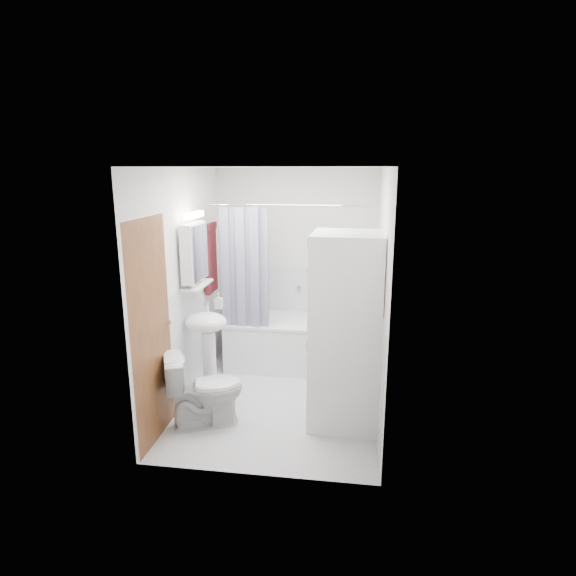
# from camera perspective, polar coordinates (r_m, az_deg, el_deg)

# --- Properties ---
(floor) EXTENTS (2.60, 2.60, 0.00)m
(floor) POSITION_cam_1_polar(r_m,az_deg,el_deg) (5.24, -0.95, -13.10)
(floor) COLOR silver
(floor) RESTS_ON ground
(room_walls) EXTENTS (2.60, 2.60, 2.60)m
(room_walls) POSITION_cam_1_polar(r_m,az_deg,el_deg) (4.76, -1.02, 3.06)
(room_walls) COLOR white
(room_walls) RESTS_ON ground
(wainscot) EXTENTS (1.98, 2.58, 2.58)m
(wainscot) POSITION_cam_1_polar(r_m,az_deg,el_deg) (5.27, -0.47, -5.84)
(wainscot) COLOR white
(wainscot) RESTS_ON ground
(door) EXTENTS (0.05, 2.00, 2.00)m
(door) POSITION_cam_1_polar(r_m,az_deg,el_deg) (4.61, -13.87, -3.94)
(door) COLOR brown
(door) RESTS_ON ground
(bathtub) EXTENTS (1.57, 0.74, 0.60)m
(bathtub) POSITION_cam_1_polar(r_m,az_deg,el_deg) (5.95, 0.43, -6.25)
(bathtub) COLOR white
(bathtub) RESTS_ON ground
(tub_spout) EXTENTS (0.04, 0.12, 0.04)m
(tub_spout) POSITION_cam_1_polar(r_m,az_deg,el_deg) (6.06, 2.74, -0.05)
(tub_spout) COLOR silver
(tub_spout) RESTS_ON room_walls
(curtain_rod) EXTENTS (1.75, 0.02, 0.02)m
(curtain_rod) POSITION_cam_1_polar(r_m,az_deg,el_deg) (5.28, -0.00, 9.78)
(curtain_rod) COLOR silver
(curtain_rod) RESTS_ON room_walls
(shower_curtain) EXTENTS (0.55, 0.02, 1.45)m
(shower_curtain) POSITION_cam_1_polar(r_m,az_deg,el_deg) (5.48, -5.19, 1.95)
(shower_curtain) COLOR #15164A
(shower_curtain) RESTS_ON curtain_rod
(sink) EXTENTS (0.44, 0.37, 1.04)m
(sink) POSITION_cam_1_polar(r_m,az_deg,el_deg) (5.08, -9.56, -5.59)
(sink) COLOR white
(sink) RESTS_ON ground
(medicine_cabinet) EXTENTS (0.13, 0.50, 0.71)m
(medicine_cabinet) POSITION_cam_1_polar(r_m,az_deg,el_deg) (5.06, -11.04, 4.37)
(medicine_cabinet) COLOR white
(medicine_cabinet) RESTS_ON room_walls
(shelf) EXTENTS (0.18, 0.54, 0.02)m
(shelf) POSITION_cam_1_polar(r_m,az_deg,el_deg) (5.13, -10.70, 0.34)
(shelf) COLOR silver
(shelf) RESTS_ON room_walls
(shower_caddy) EXTENTS (0.22, 0.06, 0.02)m
(shower_caddy) POSITION_cam_1_polar(r_m,az_deg,el_deg) (6.00, 3.23, 2.06)
(shower_caddy) COLOR silver
(shower_caddy) RESTS_ON room_walls
(towel) EXTENTS (0.07, 0.34, 0.83)m
(towel) POSITION_cam_1_polar(r_m,az_deg,el_deg) (5.71, -9.16, 3.69)
(towel) COLOR #5A1F19
(towel) RESTS_ON room_walls
(washer_dryer) EXTENTS (0.68, 0.67, 1.83)m
(washer_dryer) POSITION_cam_1_polar(r_m,az_deg,el_deg) (4.53, 6.86, -5.06)
(washer_dryer) COLOR white
(washer_dryer) RESTS_ON ground
(toilet) EXTENTS (0.83, 0.66, 0.71)m
(toilet) POSITION_cam_1_polar(r_m,az_deg,el_deg) (4.71, -9.85, -11.78)
(toilet) COLOR white
(toilet) RESTS_ON ground
(soap_pump) EXTENTS (0.08, 0.17, 0.08)m
(soap_pump) POSITION_cam_1_polar(r_m,az_deg,el_deg) (5.27, -8.20, -1.99)
(soap_pump) COLOR gray
(soap_pump) RESTS_ON sink
(shelf_bottle) EXTENTS (0.07, 0.18, 0.07)m
(shelf_bottle) POSITION_cam_1_polar(r_m,az_deg,el_deg) (4.98, -11.27, 0.47)
(shelf_bottle) COLOR gray
(shelf_bottle) RESTS_ON shelf
(shelf_cup) EXTENTS (0.10, 0.09, 0.10)m
(shelf_cup) POSITION_cam_1_polar(r_m,az_deg,el_deg) (5.22, -10.31, 1.32)
(shelf_cup) COLOR gray
(shelf_cup) RESTS_ON shelf
(shampoo_a) EXTENTS (0.13, 0.17, 0.13)m
(shampoo_a) POSITION_cam_1_polar(r_m,az_deg,el_deg) (5.98, 4.22, 2.74)
(shampoo_a) COLOR gray
(shampoo_a) RESTS_ON shower_caddy
(shampoo_b) EXTENTS (0.08, 0.21, 0.08)m
(shampoo_b) POSITION_cam_1_polar(r_m,az_deg,el_deg) (5.97, 5.36, 2.46)
(shampoo_b) COLOR #275E9C
(shampoo_b) RESTS_ON shower_caddy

